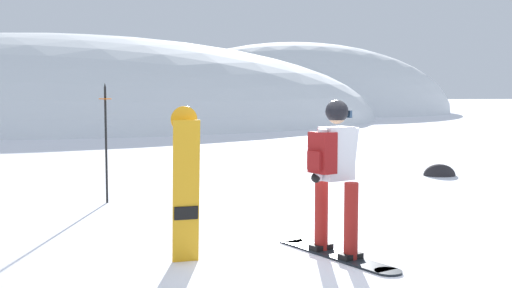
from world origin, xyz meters
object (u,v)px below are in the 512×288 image
Objects in this scene: snowboarder_main at (334,173)px; spare_snowboard at (186,184)px; rock_dark at (439,175)px; piste_marker_near at (106,135)px.

snowboarder_main is 1.07× the size of spare_snowboard.
rock_dark is at bearing 39.23° from spare_snowboard.
snowboarder_main is 1.60m from spare_snowboard.
piste_marker_near is (-0.61, 3.92, 0.27)m from spare_snowboard.
snowboarder_main is 0.90× the size of piste_marker_near.
piste_marker_near is at bearing 117.95° from snowboarder_main.
spare_snowboard reaches higher than rock_dark.
piste_marker_near reaches higher than snowboarder_main.
rock_dark is at bearing 11.08° from piste_marker_near.
snowboarder_main is at bearing -62.05° from piste_marker_near.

